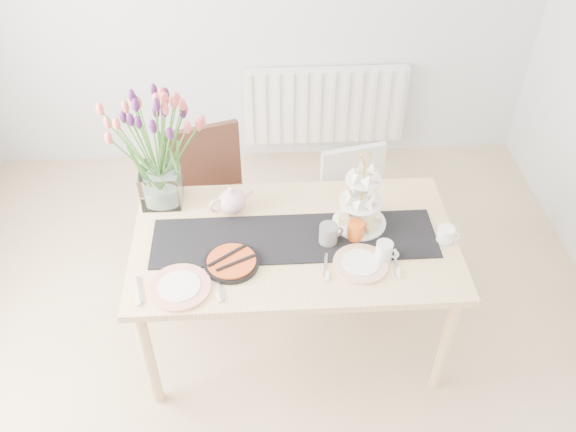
{
  "coord_description": "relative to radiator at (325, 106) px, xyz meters",
  "views": [
    {
      "loc": [
        0.0,
        -1.72,
        2.82
      ],
      "look_at": [
        0.12,
        0.4,
        0.95
      ],
      "focal_mm": 38.0,
      "sensor_mm": 36.0,
      "label": 1
    }
  ],
  "objects": [
    {
      "name": "room_shell",
      "position": [
        -0.5,
        -2.19,
        0.85
      ],
      "size": [
        4.5,
        4.5,
        4.5
      ],
      "color": "tan",
      "rests_on": "ground"
    },
    {
      "name": "radiator",
      "position": [
        0.0,
        0.0,
        0.0
      ],
      "size": [
        1.2,
        0.08,
        0.6
      ],
      "primitive_type": "cube",
      "color": "white",
      "rests_on": "room_shell"
    },
    {
      "name": "dining_table",
      "position": [
        -0.34,
        -1.74,
        0.22
      ],
      "size": [
        1.6,
        0.9,
        0.75
      ],
      "color": "tan",
      "rests_on": "ground"
    },
    {
      "name": "chair_brown",
      "position": [
        -0.8,
        -1.1,
        0.09
      ],
      "size": [
        0.57,
        0.57,
        0.93
      ],
      "rotation": [
        0.0,
        0.0,
        0.29
      ],
      "color": "#3C1D15",
      "rests_on": "ground"
    },
    {
      "name": "chair_white",
      "position": [
        0.07,
        -1.15,
        0.01
      ],
      "size": [
        0.47,
        0.47,
        0.79
      ],
      "rotation": [
        0.0,
        0.0,
        0.22
      ],
      "color": "silver",
      "rests_on": "ground"
    },
    {
      "name": "table_runner",
      "position": [
        -0.34,
        -1.74,
        0.3
      ],
      "size": [
        1.4,
        0.35,
        0.01
      ],
      "primitive_type": "cube",
      "color": "black",
      "rests_on": "dining_table"
    },
    {
      "name": "tulip_vase",
      "position": [
        -1.01,
        -1.4,
        0.71
      ],
      "size": [
        0.73,
        0.73,
        0.63
      ],
      "rotation": [
        0.0,
        0.0,
        -0.03
      ],
      "color": "silver",
      "rests_on": "dining_table"
    },
    {
      "name": "cake_stand",
      "position": [
        -0.01,
        -1.65,
        0.41
      ],
      "size": [
        0.27,
        0.27,
        0.4
      ],
      "rotation": [
        0.0,
        0.0,
        0.07
      ],
      "color": "gold",
      "rests_on": "dining_table"
    },
    {
      "name": "teapot",
      "position": [
        -0.65,
        -1.52,
        0.37
      ],
      "size": [
        0.28,
        0.26,
        0.15
      ],
      "primitive_type": null,
      "rotation": [
        0.0,
        0.0,
        0.39
      ],
      "color": "silver",
      "rests_on": "dining_table"
    },
    {
      "name": "cream_jug",
      "position": [
        0.39,
        -1.79,
        0.34
      ],
      "size": [
        0.11,
        0.11,
        0.08
      ],
      "primitive_type": "cylinder",
      "rotation": [
        0.0,
        0.0,
        -0.4
      ],
      "color": "white",
      "rests_on": "dining_table"
    },
    {
      "name": "tart_tin",
      "position": [
        -0.65,
        -1.9,
        0.32
      ],
      "size": [
        0.26,
        0.26,
        0.03
      ],
      "rotation": [
        0.0,
        0.0,
        0.2
      ],
      "color": "black",
      "rests_on": "dining_table"
    },
    {
      "name": "mug_grey",
      "position": [
        -0.18,
        -1.77,
        0.35
      ],
      "size": [
        0.11,
        0.11,
        0.11
      ],
      "primitive_type": "cylinder",
      "rotation": [
        0.0,
        0.0,
        0.3
      ],
      "color": "slate",
      "rests_on": "dining_table"
    },
    {
      "name": "mug_white",
      "position": [
        0.07,
        -1.9,
        0.35
      ],
      "size": [
        0.11,
        0.11,
        0.1
      ],
      "primitive_type": "cylinder",
      "rotation": [
        0.0,
        0.0,
        -0.46
      ],
      "color": "silver",
      "rests_on": "dining_table"
    },
    {
      "name": "mug_orange",
      "position": [
        -0.04,
        -1.75,
        0.35
      ],
      "size": [
        0.11,
        0.11,
        0.1
      ],
      "primitive_type": "cylinder",
      "rotation": [
        0.0,
        0.0,
        0.56
      ],
      "color": "orange",
      "rests_on": "dining_table"
    },
    {
      "name": "plate_left",
      "position": [
        -0.88,
        -2.03,
        0.31
      ],
      "size": [
        0.35,
        0.35,
        0.01
      ],
      "primitive_type": "cylinder",
      "rotation": [
        0.0,
        0.0,
        0.26
      ],
      "color": "silver",
      "rests_on": "dining_table"
    },
    {
      "name": "plate_right",
      "position": [
        -0.04,
        -1.93,
        0.31
      ],
      "size": [
        0.3,
        0.3,
        0.01
      ],
      "primitive_type": "cylinder",
      "rotation": [
        0.0,
        0.0,
        -0.17
      ],
      "color": "white",
      "rests_on": "dining_table"
    }
  ]
}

